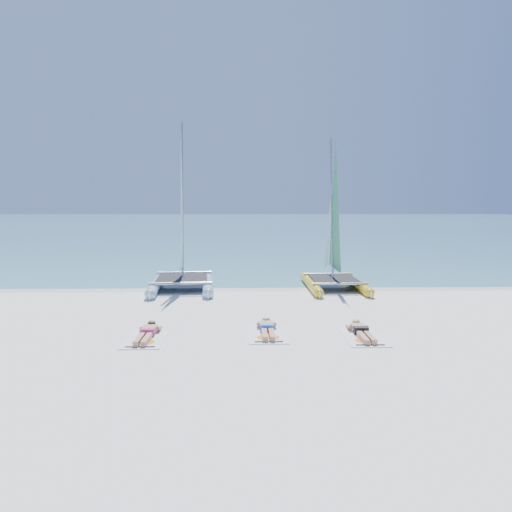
{
  "coord_description": "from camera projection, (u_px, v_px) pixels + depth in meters",
  "views": [
    {
      "loc": [
        -0.43,
        -14.18,
        3.45
      ],
      "look_at": [
        -0.06,
        1.2,
        1.76
      ],
      "focal_mm": 35.0,
      "sensor_mm": 36.0,
      "label": 1
    }
  ],
  "objects": [
    {
      "name": "sunbather_c",
      "position": [
        361.0,
        331.0,
        12.89
      ],
      "size": [
        0.37,
        1.73,
        0.26
      ],
      "color": "tan",
      "rests_on": "towel_c"
    },
    {
      "name": "ground",
      "position": [
        259.0,
        321.0,
        14.48
      ],
      "size": [
        140.0,
        140.0,
        0.0
      ],
      "primitive_type": "plane",
      "color": "white",
      "rests_on": "ground"
    },
    {
      "name": "towel_b",
      "position": [
        268.0,
        334.0,
        12.98
      ],
      "size": [
        1.0,
        1.85,
        0.02
      ],
      "primitive_type": "cube",
      "color": "white",
      "rests_on": "ground"
    },
    {
      "name": "wet_sand_strip",
      "position": [
        255.0,
        288.0,
        19.94
      ],
      "size": [
        140.0,
        1.4,
        0.01
      ],
      "primitive_type": "cube",
      "color": "silver",
      "rests_on": "ground"
    },
    {
      "name": "catamaran_yellow",
      "position": [
        332.0,
        238.0,
        20.15
      ],
      "size": [
        2.23,
        4.91,
        6.24
      ],
      "rotation": [
        0.0,
        0.0,
        0.01
      ],
      "color": "yellow",
      "rests_on": "ground"
    },
    {
      "name": "towel_a",
      "position": [
        146.0,
        339.0,
        12.55
      ],
      "size": [
        1.0,
        1.85,
        0.02
      ],
      "primitive_type": "cube",
      "color": "white",
      "rests_on": "ground"
    },
    {
      "name": "sunbather_a",
      "position": [
        147.0,
        332.0,
        12.73
      ],
      "size": [
        0.37,
        1.73,
        0.26
      ],
      "color": "tan",
      "rests_on": "towel_a"
    },
    {
      "name": "sea",
      "position": [
        247.0,
        224.0,
        77.08
      ],
      "size": [
        140.0,
        115.0,
        0.01
      ],
      "primitive_type": "cube",
      "color": "#72BFBB",
      "rests_on": "ground"
    },
    {
      "name": "towel_c",
      "position": [
        363.0,
        337.0,
        12.71
      ],
      "size": [
        1.0,
        1.85,
        0.02
      ],
      "primitive_type": "cube",
      "color": "white",
      "rests_on": "ground"
    },
    {
      "name": "sunbather_b",
      "position": [
        267.0,
        328.0,
        13.16
      ],
      "size": [
        0.37,
        1.73,
        0.26
      ],
      "color": "tan",
      "rests_on": "towel_b"
    },
    {
      "name": "catamaran_blue",
      "position": [
        182.0,
        236.0,
        19.76
      ],
      "size": [
        2.79,
        5.24,
        6.93
      ],
      "rotation": [
        0.0,
        0.0,
        0.07
      ],
      "color": "#A9C7DF",
      "rests_on": "ground"
    }
  ]
}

